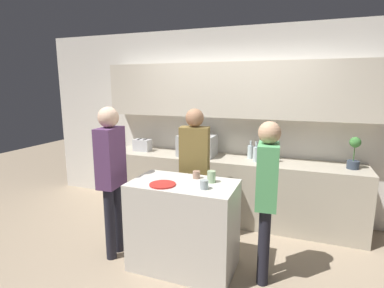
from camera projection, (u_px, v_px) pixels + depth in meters
name	position (u px, v px, depth m)	size (l,w,h in m)	color
ground_plane	(193.00, 271.00, 3.10)	(14.00, 14.00, 0.00)	gray
back_wall	(233.00, 110.00, 4.33)	(6.40, 0.40, 2.70)	silver
back_counter	(226.00, 188.00, 4.29)	(3.60, 0.62, 0.89)	#B7AD99
kitchen_island	(184.00, 225.00, 3.11)	(1.07, 0.62, 0.93)	beige
microwave	(197.00, 145.00, 4.33)	(0.52, 0.39, 0.30)	#B7BABC
toaster	(142.00, 145.00, 4.65)	(0.26, 0.16, 0.18)	silver
potted_plant	(354.00, 153.00, 3.62)	(0.14, 0.14, 0.40)	#333D4C
bottle_0	(250.00, 152.00, 4.16)	(0.08, 0.08, 0.25)	silver
bottle_1	(256.00, 154.00, 3.98)	(0.08, 0.08, 0.27)	silver
bottle_2	(266.00, 153.00, 3.97)	(0.09, 0.09, 0.32)	black
bottle_3	(273.00, 153.00, 3.95)	(0.07, 0.07, 0.32)	#472814
plate_on_island	(163.00, 184.00, 2.94)	(0.26, 0.26, 0.01)	red
cup_0	(196.00, 175.00, 3.15)	(0.08, 0.08, 0.08)	#9D7864
cup_1	(211.00, 177.00, 3.01)	(0.09, 0.09, 0.12)	#91AE84
cup_2	(204.00, 185.00, 2.82)	(0.08, 0.08, 0.09)	#95A3A6
person_left	(111.00, 170.00, 3.23)	(0.22, 0.35, 1.67)	black
person_center	(267.00, 190.00, 2.81)	(0.22, 0.36, 1.57)	black
person_right	(195.00, 164.00, 3.57)	(0.36, 0.24, 1.63)	black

